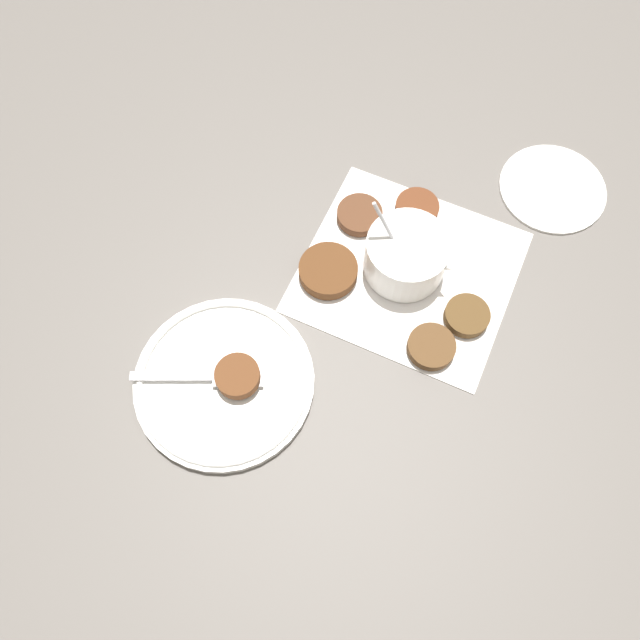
# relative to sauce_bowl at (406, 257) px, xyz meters

# --- Properties ---
(ground_plane) EXTENTS (4.00, 4.00, 0.00)m
(ground_plane) POSITION_rel_sauce_bowl_xyz_m (-0.00, -0.01, -0.03)
(ground_plane) COLOR #605B56
(napkin) EXTENTS (0.31, 0.29, 0.00)m
(napkin) POSITION_rel_sauce_bowl_xyz_m (0.01, -0.00, -0.03)
(napkin) COLOR white
(napkin) RESTS_ON ground_plane
(sauce_bowl) EXTENTS (0.12, 0.11, 0.13)m
(sauce_bowl) POSITION_rel_sauce_bowl_xyz_m (0.00, 0.00, 0.00)
(sauce_bowl) COLOR white
(sauce_bowl) RESTS_ON napkin
(fritter_0) EXTENTS (0.07, 0.07, 0.01)m
(fritter_0) POSITION_rel_sauce_bowl_xyz_m (-0.09, 0.04, -0.02)
(fritter_0) COLOR brown
(fritter_0) RESTS_ON napkin
(fritter_1) EXTENTS (0.06, 0.06, 0.01)m
(fritter_1) POSITION_rel_sauce_bowl_xyz_m (0.09, -0.09, -0.02)
(fritter_1) COLOR brown
(fritter_1) RESTS_ON napkin
(fritter_2) EXTENTS (0.06, 0.06, 0.02)m
(fritter_2) POSITION_rel_sauce_bowl_xyz_m (-0.03, 0.09, -0.02)
(fritter_2) COLOR brown
(fritter_2) RESTS_ON napkin
(fritter_3) EXTENTS (0.08, 0.08, 0.02)m
(fritter_3) POSITION_rel_sauce_bowl_xyz_m (-0.09, -0.06, -0.02)
(fritter_3) COLOR #59341B
(fritter_3) RESTS_ON napkin
(fritter_4) EXTENTS (0.06, 0.06, 0.02)m
(fritter_4) POSITION_rel_sauce_bowl_xyz_m (0.11, -0.03, -0.02)
(fritter_4) COLOR brown
(fritter_4) RESTS_ON napkin
(serving_plate) EXTENTS (0.23, 0.23, 0.02)m
(serving_plate) POSITION_rel_sauce_bowl_xyz_m (-0.12, -0.27, -0.02)
(serving_plate) COLOR white
(serving_plate) RESTS_ON ground_plane
(fritter_on_plate) EXTENTS (0.06, 0.06, 0.02)m
(fritter_on_plate) POSITION_rel_sauce_bowl_xyz_m (-0.10, -0.26, -0.00)
(fritter_on_plate) COLOR brown
(fritter_on_plate) RESTS_ON serving_plate
(fork) EXTENTS (0.16, 0.11, 0.00)m
(fork) POSITION_rel_sauce_bowl_xyz_m (-0.14, -0.27, -0.01)
(fork) COLOR silver
(fork) RESTS_ON serving_plate
(extra_saucer) EXTENTS (0.16, 0.16, 0.01)m
(extra_saucer) POSITION_rel_sauce_bowl_xyz_m (0.13, 0.23, -0.03)
(extra_saucer) COLOR white
(extra_saucer) RESTS_ON ground_plane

